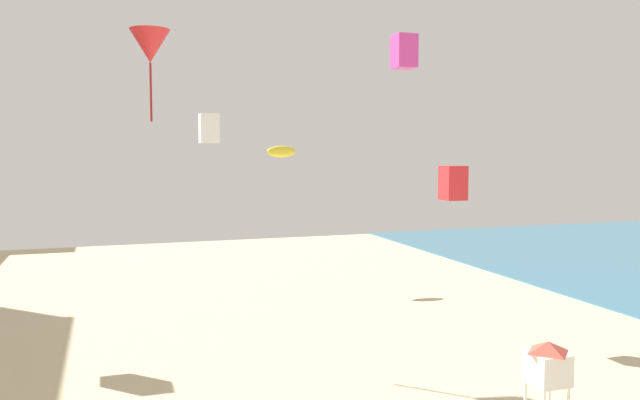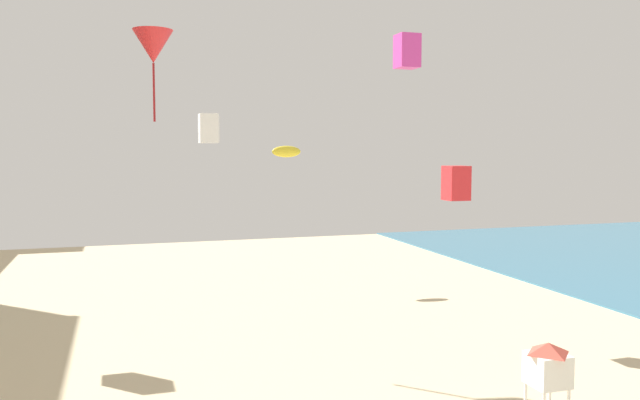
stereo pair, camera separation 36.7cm
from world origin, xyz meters
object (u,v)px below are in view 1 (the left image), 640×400
kite_red_box (453,183)px  kite_red_delta (150,46)px  kite_magenta_box (404,51)px  lifeguard_stand (548,364)px  kite_white_box (209,128)px  kite_yellow_parafoil (281,152)px

kite_red_box → kite_red_delta: (-12.72, 3.33, 5.84)m
kite_red_box → kite_magenta_box: kite_magenta_box is taller
kite_red_box → kite_red_delta: 14.39m
lifeguard_stand → kite_white_box: kite_white_box is taller
kite_red_delta → kite_magenta_box: size_ratio=2.61×
kite_white_box → kite_magenta_box: kite_magenta_box is taller
kite_red_box → kite_magenta_box: size_ratio=1.03×
kite_yellow_parafoil → kite_magenta_box: bearing=-79.3°
kite_red_delta → kite_red_box: bearing=-14.6°
kite_white_box → kite_magenta_box: 11.99m
kite_white_box → kite_red_box: bearing=22.8°
lifeguard_stand → kite_red_delta: bearing=127.3°
kite_red_box → kite_white_box: kite_white_box is taller
lifeguard_stand → kite_magenta_box: 14.92m
lifeguard_stand → kite_yellow_parafoil: 23.53m
lifeguard_stand → kite_yellow_parafoil: size_ratio=1.38×
lifeguard_stand → kite_magenta_box: (-0.13, 10.06, 11.01)m
lifeguard_stand → kite_red_box: kite_red_box is taller
kite_yellow_parafoil → kite_red_delta: (-8.51, -10.29, 4.48)m
kite_yellow_parafoil → kite_white_box: bearing=-111.6°
kite_red_box → kite_magenta_box: (-1.88, 1.20, 5.84)m
kite_magenta_box → kite_yellow_parafoil: bearing=100.7°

